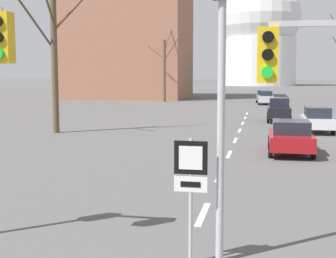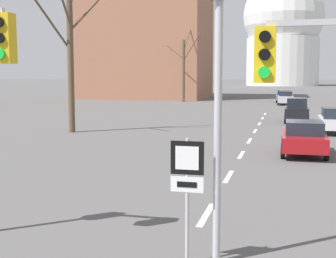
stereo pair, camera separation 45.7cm
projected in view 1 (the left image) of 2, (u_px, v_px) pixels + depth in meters
name	position (u px, v px, depth m)	size (l,w,h in m)	color
lane_stripe_1	(203.00, 214.00, 11.54)	(0.16, 2.00, 0.01)	silver
lane_stripe_2	(220.00, 176.00, 15.92)	(0.16, 2.00, 0.01)	silver
lane_stripe_3	(229.00, 154.00, 20.30)	(0.16, 2.00, 0.01)	silver
lane_stripe_4	(235.00, 140.00, 24.68)	(0.16, 2.00, 0.01)	silver
lane_stripe_5	(240.00, 131.00, 29.06)	(0.16, 2.00, 0.01)	silver
lane_stripe_6	(243.00, 123.00, 33.44)	(0.16, 2.00, 0.01)	silver
lane_stripe_7	(245.00, 118.00, 37.82)	(0.16, 2.00, 0.01)	silver
lane_stripe_8	(247.00, 113.00, 42.21)	(0.16, 2.00, 0.01)	silver
traffic_signal_centre_tall	(222.00, 42.00, 8.16)	(0.36, 0.34, 5.78)	#B2B2B7
route_sign_post	(191.00, 179.00, 8.35)	(0.60, 0.08, 2.30)	#B2B2B7
sedan_near_left	(264.00, 96.00, 59.55)	(1.88, 3.86, 1.59)	slate
sedan_near_right	(317.00, 119.00, 28.19)	(1.72, 4.14, 1.52)	silver
sedan_mid_centre	(291.00, 137.00, 20.34)	(1.88, 3.86, 1.47)	maroon
sedan_far_left	(279.00, 110.00, 34.56)	(1.69, 4.22, 1.79)	black
sedan_far_right	(266.00, 98.00, 55.06)	(1.77, 3.87, 1.62)	#B7B7BC
bare_tree_left_near	(55.00, 51.00, 27.33)	(4.55, 4.23, 10.45)	brown
bare_tree_left_far	(165.00, 67.00, 60.85)	(4.70, 3.11, 10.10)	brown
capitol_dome	(260.00, 31.00, 158.84)	(26.72, 26.72, 37.74)	silver
apartment_block_left	(127.00, 12.00, 70.25)	(18.00, 14.00, 25.75)	#9E664C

